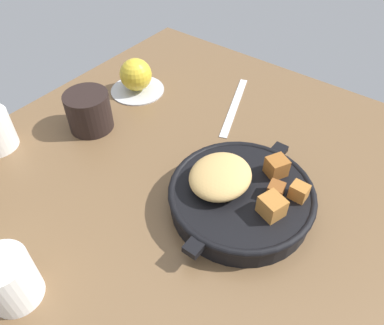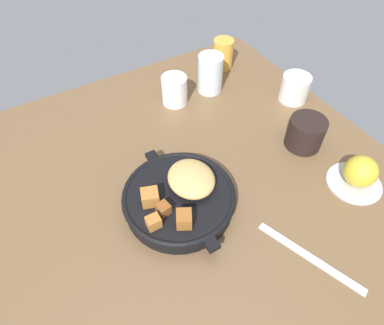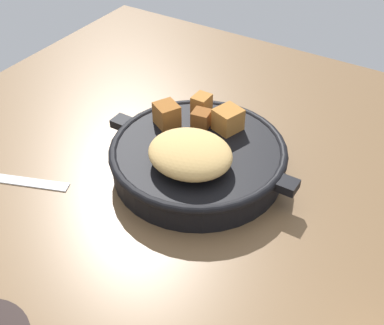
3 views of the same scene
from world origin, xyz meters
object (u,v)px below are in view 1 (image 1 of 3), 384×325
at_px(cast_iron_skillet, 240,194).
at_px(red_apple, 136,75).
at_px(butter_knife, 234,106).
at_px(coffee_mug_dark, 89,111).
at_px(white_creamer_pitcher, 9,280).

height_order(cast_iron_skillet, red_apple, same).
bearing_deg(cast_iron_skillet, butter_knife, 33.88).
relative_size(cast_iron_skillet, coffee_mug_dark, 3.16).
relative_size(red_apple, coffee_mug_dark, 0.81).
distance_m(butter_knife, white_creamer_pitcher, 0.55).
bearing_deg(red_apple, cast_iron_skillet, -112.00).
xyz_separation_m(cast_iron_skillet, butter_knife, (0.23, 0.16, -0.03)).
height_order(cast_iron_skillet, white_creamer_pitcher, white_creamer_pitcher).
bearing_deg(butter_knife, coffee_mug_dark, 119.66).
bearing_deg(cast_iron_skillet, coffee_mug_dark, 90.75).
bearing_deg(red_apple, butter_knife, -68.76).
bearing_deg(white_creamer_pitcher, butter_knife, -0.15).
relative_size(red_apple, white_creamer_pitcher, 0.88).
bearing_deg(cast_iron_skillet, white_creamer_pitcher, 153.44).
distance_m(cast_iron_skillet, butter_knife, 0.28).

